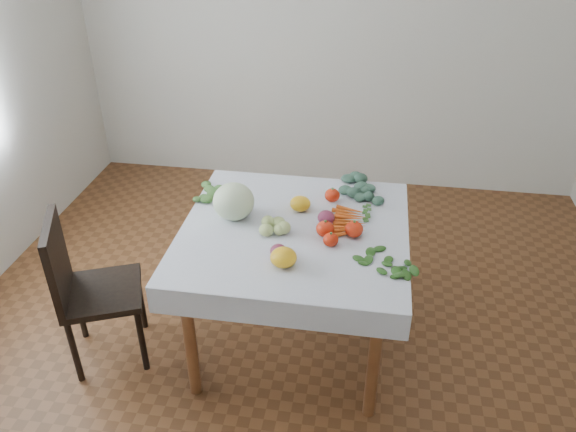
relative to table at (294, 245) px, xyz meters
name	(u,v)px	position (x,y,z in m)	size (l,w,h in m)	color
ground	(294,340)	(0.00, 0.00, -0.65)	(4.00, 4.00, 0.00)	brown
back_wall	(335,17)	(0.00, 2.00, 0.70)	(4.00, 0.04, 2.70)	beige
table	(294,245)	(0.00, 0.00, 0.00)	(1.00, 1.00, 0.75)	brown
tablecloth	(294,229)	(0.00, 0.00, 0.10)	(1.12, 1.12, 0.01)	white
chair	(83,283)	(-1.04, -0.28, -0.16)	(0.51, 0.51, 0.86)	black
cabbage	(234,201)	(-0.32, 0.06, 0.20)	(0.21, 0.21, 0.19)	beige
tomato_a	(332,195)	(0.16, 0.30, 0.14)	(0.08, 0.08, 0.07)	red
tomato_b	(325,229)	(0.16, -0.04, 0.14)	(0.09, 0.09, 0.08)	red
tomato_c	(331,240)	(0.19, -0.12, 0.14)	(0.07, 0.07, 0.07)	red
tomato_d	(354,229)	(0.30, -0.02, 0.14)	(0.09, 0.09, 0.08)	red
heirloom_back	(300,204)	(0.00, 0.18, 0.14)	(0.11, 0.11, 0.08)	gold
heirloom_front	(284,257)	(0.00, -0.31, 0.14)	(0.12, 0.12, 0.09)	gold
onion_a	(326,218)	(0.15, 0.07, 0.14)	(0.09, 0.09, 0.07)	#601B3C
onion_b	(278,251)	(-0.04, -0.25, 0.14)	(0.08, 0.08, 0.07)	#601B3C
tomatillo_cluster	(278,226)	(-0.07, -0.03, 0.13)	(0.19, 0.12, 0.05)	#B5D67B
carrot_bunch	(349,221)	(0.27, 0.09, 0.12)	(0.17, 0.30, 0.03)	#CA5B16
kale_bunch	(366,188)	(0.34, 0.44, 0.12)	(0.30, 0.29, 0.04)	#365946
basil_bunch	(386,261)	(0.46, -0.22, 0.11)	(0.28, 0.21, 0.01)	#26571B
dill_bunch	(220,193)	(-0.45, 0.27, 0.12)	(0.27, 0.21, 0.03)	#4C7535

